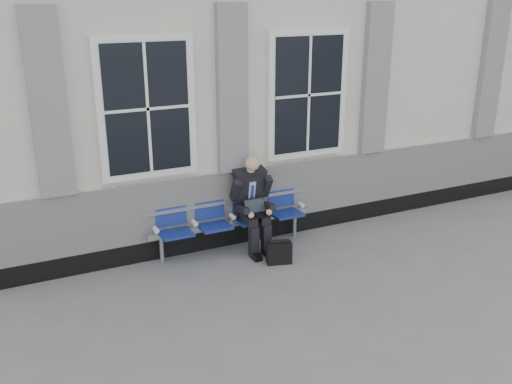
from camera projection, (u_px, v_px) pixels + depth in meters
ground at (332, 271)px, 8.07m from camera, size 70.00×70.00×0.00m
station_building at (233, 80)px, 10.28m from camera, size 14.40×4.40×4.49m
bench at (231, 215)px, 8.61m from camera, size 2.60×0.47×0.91m
businessman at (252, 200)px, 8.54m from camera, size 0.60×0.81×1.47m
briefcase at (279, 252)px, 8.25m from camera, size 0.39×0.24×0.37m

